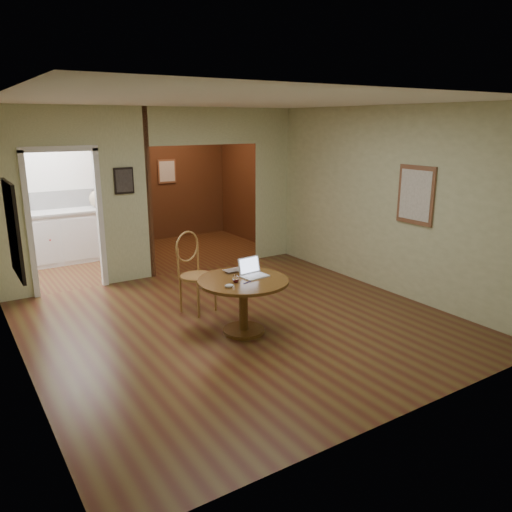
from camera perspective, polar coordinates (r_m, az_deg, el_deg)
floor at (r=6.37m, az=-1.54°, el=-7.72°), size 5.00×5.00×0.00m
room_shell at (r=8.60m, az=-15.20°, el=6.68°), size 5.20×7.50×5.00m
dining_table at (r=5.94m, az=-1.46°, el=-4.28°), size 1.08×1.08×0.67m
chair at (r=6.66m, az=-7.16°, el=-1.30°), size 0.59×0.59×1.08m
open_laptop at (r=6.01m, az=-0.46°, el=-1.69°), size 0.33×0.29×0.22m
closed_laptop at (r=6.17m, az=-1.86°, el=-1.69°), size 0.38×0.26×0.03m
mouse at (r=5.59m, az=-3.07°, el=-3.42°), size 0.12×0.09×0.04m
wine_glass at (r=5.75m, az=-2.34°, el=-2.62°), size 0.08×0.08×0.09m
pen at (r=5.76m, az=-0.98°, el=-3.02°), size 0.13×0.04×0.01m
kitchen_cabinet at (r=9.59m, az=-21.91°, el=1.98°), size 2.06×0.60×0.94m
grocery_bag at (r=9.65m, az=-17.61°, el=6.25°), size 0.36×0.32×0.32m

